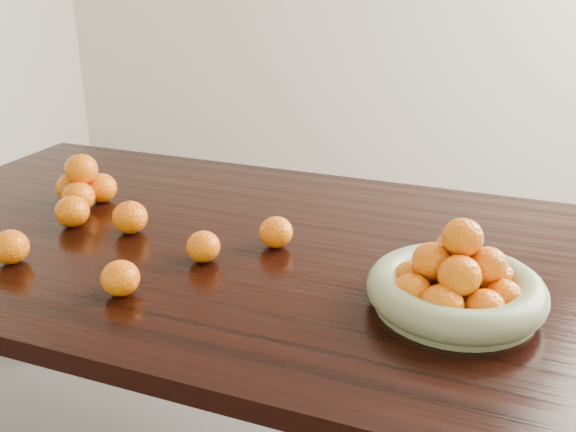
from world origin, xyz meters
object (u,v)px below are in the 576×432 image
(fruit_bowl, at_px, (455,286))
(loose_orange_0, at_px, (130,217))
(dining_table, at_px, (284,283))
(orange_pyramid, at_px, (83,185))

(fruit_bowl, distance_m, loose_orange_0, 0.73)
(dining_table, bearing_deg, orange_pyramid, 174.72)
(dining_table, distance_m, loose_orange_0, 0.38)
(dining_table, distance_m, orange_pyramid, 0.58)
(dining_table, bearing_deg, fruit_bowl, -19.80)
(fruit_bowl, xyz_separation_m, orange_pyramid, (-0.94, 0.19, 0.01))
(fruit_bowl, relative_size, orange_pyramid, 2.05)
(orange_pyramid, bearing_deg, loose_orange_0, -27.40)
(loose_orange_0, bearing_deg, dining_table, 9.18)
(orange_pyramid, height_order, loose_orange_0, orange_pyramid)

